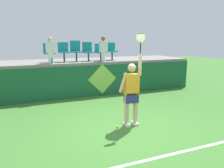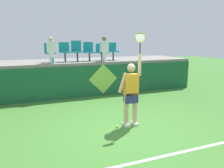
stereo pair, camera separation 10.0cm
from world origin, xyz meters
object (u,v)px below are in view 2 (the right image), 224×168
(tennis_ball, at_px, (117,127))
(stadium_chair_4, at_px, (101,51))
(stadium_chair_0, at_px, (50,52))
(stadium_chair_1, at_px, (65,51))
(stadium_chair_2, at_px, (77,50))
(stadium_chair_3, at_px, (89,51))
(spectator_0, at_px, (104,48))
(water_bottle, at_px, (53,61))
(tennis_player, at_px, (131,91))
(stadium_chair_5, at_px, (113,50))
(spectator_1, at_px, (51,50))

(tennis_ball, bearing_deg, stadium_chair_4, 76.30)
(tennis_ball, bearing_deg, stadium_chair_0, 105.44)
(stadium_chair_0, height_order, stadium_chair_1, stadium_chair_1)
(stadium_chair_0, bearing_deg, stadium_chair_2, 0.39)
(stadium_chair_1, distance_m, stadium_chair_3, 1.06)
(stadium_chair_3, height_order, spectator_0, spectator_0)
(water_bottle, bearing_deg, stadium_chair_3, 19.79)
(tennis_ball, relative_size, stadium_chair_0, 0.08)
(water_bottle, height_order, stadium_chair_4, stadium_chair_4)
(tennis_ball, height_order, water_bottle, water_bottle)
(stadium_chair_4, bearing_deg, stadium_chair_3, 179.35)
(stadium_chair_3, height_order, stadium_chair_4, stadium_chair_3)
(tennis_player, height_order, spectator_0, tennis_player)
(stadium_chair_1, height_order, stadium_chair_4, stadium_chair_1)
(stadium_chair_3, xyz_separation_m, stadium_chair_5, (1.13, -0.00, -0.00))
(tennis_player, height_order, stadium_chair_1, tennis_player)
(tennis_ball, distance_m, stadium_chair_4, 4.78)
(water_bottle, relative_size, stadium_chair_3, 0.27)
(stadium_chair_1, height_order, stadium_chair_2, stadium_chair_2)
(tennis_ball, relative_size, water_bottle, 0.29)
(stadium_chair_2, height_order, stadium_chair_3, stadium_chair_2)
(tennis_ball, bearing_deg, stadium_chair_5, 69.61)
(water_bottle, bearing_deg, stadium_chair_0, 93.62)
(tennis_ball, relative_size, stadium_chair_1, 0.08)
(stadium_chair_0, height_order, stadium_chair_2, stadium_chair_2)
(stadium_chair_5, bearing_deg, water_bottle, -168.10)
(stadium_chair_4, xyz_separation_m, spectator_0, (0.00, -0.41, 0.13))
(stadium_chair_3, relative_size, stadium_chair_4, 1.09)
(stadium_chair_4, bearing_deg, tennis_ball, -103.70)
(water_bottle, xyz_separation_m, spectator_1, (-0.04, 0.12, 0.42))
(tennis_ball, bearing_deg, spectator_0, 74.94)
(stadium_chair_3, distance_m, stadium_chair_5, 1.13)
(stadium_chair_0, xyz_separation_m, stadium_chair_2, (1.12, 0.01, 0.05))
(tennis_ball, height_order, stadium_chair_3, stadium_chair_3)
(water_bottle, distance_m, spectator_0, 2.25)
(tennis_player, bearing_deg, stadium_chair_0, 110.63)
(stadium_chair_2, relative_size, stadium_chair_4, 1.18)
(water_bottle, distance_m, stadium_chair_4, 2.29)
(stadium_chair_0, height_order, spectator_1, spectator_1)
(stadium_chair_4, bearing_deg, stadium_chair_0, 179.96)
(stadium_chair_4, height_order, spectator_1, spectator_1)
(tennis_player, bearing_deg, water_bottle, 113.05)
(tennis_ball, height_order, stadium_chair_1, stadium_chair_1)
(stadium_chair_1, bearing_deg, tennis_player, -76.67)
(stadium_chair_3, height_order, spectator_1, spectator_1)
(tennis_player, distance_m, tennis_ball, 1.04)
(stadium_chair_4, bearing_deg, stadium_chair_2, 179.52)
(tennis_player, relative_size, stadium_chair_0, 3.27)
(tennis_player, bearing_deg, stadium_chair_5, 74.64)
(stadium_chair_2, relative_size, stadium_chair_5, 1.12)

